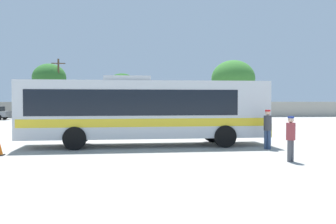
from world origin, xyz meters
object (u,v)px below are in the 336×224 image
(roadside_tree_left, at_px, (49,78))
(utility_pole_near, at_px, (59,86))
(coach_bus_silver_yellow, at_px, (143,109))
(roadside_tree_midleft, at_px, (122,87))
(roadside_tree_midright, at_px, (233,79))
(passenger_waiting_on_apron, at_px, (291,136))
(parked_car_third_grey, at_px, (93,112))
(attendant_by_bus_door, at_px, (268,127))
(parked_car_second_black, at_px, (40,112))

(roadside_tree_left, bearing_deg, utility_pole_near, -42.94)
(utility_pole_near, bearing_deg, roadside_tree_left, 137.06)
(coach_bus_silver_yellow, relative_size, roadside_tree_midleft, 2.00)
(utility_pole_near, xyz_separation_m, roadside_tree_midright, (23.64, 0.06, 1.13))
(coach_bus_silver_yellow, height_order, passenger_waiting_on_apron, coach_bus_silver_yellow)
(parked_car_third_grey, distance_m, utility_pole_near, 9.92)
(roadside_tree_midright, bearing_deg, attendant_by_bus_door, -102.25)
(utility_pole_near, relative_size, roadside_tree_midright, 0.99)
(coach_bus_silver_yellow, height_order, roadside_tree_left, roadside_tree_left)
(coach_bus_silver_yellow, distance_m, attendant_by_bus_door, 5.94)
(coach_bus_silver_yellow, bearing_deg, roadside_tree_midleft, 93.43)
(passenger_waiting_on_apron, xyz_separation_m, roadside_tree_midright, (7.99, 38.51, 4.19))
(roadside_tree_left, bearing_deg, passenger_waiting_on_apron, -66.70)
(coach_bus_silver_yellow, relative_size, parked_car_third_grey, 2.90)
(roadside_tree_midleft, height_order, roadside_tree_midright, roadside_tree_midright)
(parked_car_second_black, xyz_separation_m, parked_car_third_grey, (5.87, -0.13, -0.02))
(parked_car_third_grey, bearing_deg, parked_car_second_black, 178.78)
(passenger_waiting_on_apron, bearing_deg, coach_bus_silver_yellow, 134.76)
(parked_car_second_black, height_order, roadside_tree_left, roadside_tree_left)
(attendant_by_bus_door, height_order, passenger_waiting_on_apron, attendant_by_bus_door)
(utility_pole_near, bearing_deg, roadside_tree_midright, 0.15)
(passenger_waiting_on_apron, height_order, parked_car_second_black, passenger_waiting_on_apron)
(passenger_waiting_on_apron, xyz_separation_m, roadside_tree_midleft, (-7.37, 41.22, 3.01))
(parked_car_second_black, bearing_deg, utility_pole_near, 85.86)
(passenger_waiting_on_apron, xyz_separation_m, roadside_tree_left, (-17.16, 39.86, 4.26))
(utility_pole_near, bearing_deg, coach_bus_silver_yellow, -72.55)
(roadside_tree_left, xyz_separation_m, roadside_tree_midright, (25.15, -1.34, -0.07))
(parked_car_third_grey, bearing_deg, roadside_tree_midright, 23.05)
(utility_pole_near, xyz_separation_m, roadside_tree_left, (-1.51, 1.41, 1.20))
(coach_bus_silver_yellow, distance_m, roadside_tree_midleft, 36.09)
(attendant_by_bus_door, height_order, roadside_tree_left, roadside_tree_left)
(passenger_waiting_on_apron, distance_m, parked_car_second_black, 34.84)
(utility_pole_near, bearing_deg, attendant_by_bus_door, -65.40)
(attendant_by_bus_door, bearing_deg, utility_pole_near, 114.60)
(coach_bus_silver_yellow, height_order, parked_car_second_black, coach_bus_silver_yellow)
(passenger_waiting_on_apron, distance_m, roadside_tree_midright, 39.55)
(parked_car_second_black, distance_m, roadside_tree_midright, 25.74)
(roadside_tree_midright, bearing_deg, passenger_waiting_on_apron, -101.72)
(coach_bus_silver_yellow, bearing_deg, roadside_tree_midright, 68.33)
(passenger_waiting_on_apron, bearing_deg, attendant_by_bus_door, 83.76)
(passenger_waiting_on_apron, bearing_deg, utility_pole_near, 112.15)
(parked_car_third_grey, height_order, roadside_tree_midleft, roadside_tree_midleft)
(attendant_by_bus_door, distance_m, roadside_tree_midleft, 38.68)
(parked_car_third_grey, distance_m, roadside_tree_midleft, 11.37)
(parked_car_third_grey, xyz_separation_m, roadside_tree_midright, (18.32, 7.80, 4.34))
(coach_bus_silver_yellow, bearing_deg, passenger_waiting_on_apron, -45.24)
(roadside_tree_left, distance_m, roadside_tree_midleft, 9.96)
(passenger_waiting_on_apron, height_order, roadside_tree_midleft, roadside_tree_midleft)
(attendant_by_bus_door, distance_m, utility_pole_near, 38.62)
(coach_bus_silver_yellow, xyz_separation_m, utility_pole_near, (-10.43, 33.19, 2.20))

